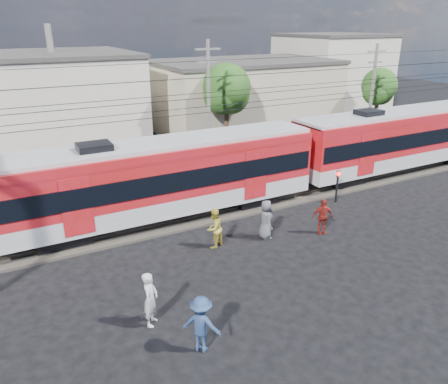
% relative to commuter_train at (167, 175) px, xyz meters
% --- Properties ---
extents(ground, '(120.00, 120.00, 0.00)m').
position_rel_commuter_train_xyz_m(ground, '(-0.22, -8.00, -2.40)').
color(ground, black).
rests_on(ground, ground).
extents(track_bed, '(70.00, 3.40, 0.12)m').
position_rel_commuter_train_xyz_m(track_bed, '(-0.22, 0.00, -2.34)').
color(track_bed, '#2D2823').
rests_on(track_bed, ground).
extents(rail_near, '(70.00, 0.12, 0.12)m').
position_rel_commuter_train_xyz_m(rail_near, '(-0.22, -0.75, -2.22)').
color(rail_near, '#59544C').
rests_on(rail_near, track_bed).
extents(rail_far, '(70.00, 0.12, 0.12)m').
position_rel_commuter_train_xyz_m(rail_far, '(-0.22, 0.75, -2.22)').
color(rail_far, '#59544C').
rests_on(rail_far, track_bed).
extents(commuter_train, '(50.30, 3.08, 4.17)m').
position_rel_commuter_train_xyz_m(commuter_train, '(0.00, 0.00, 0.00)').
color(commuter_train, black).
rests_on(commuter_train, ground).
extents(building_midwest, '(12.24, 12.24, 7.30)m').
position_rel_commuter_train_xyz_m(building_midwest, '(-2.22, 19.00, 1.25)').
color(building_midwest, beige).
rests_on(building_midwest, ground).
extents(building_mideast, '(16.32, 10.20, 6.30)m').
position_rel_commuter_train_xyz_m(building_mideast, '(13.78, 16.00, 0.75)').
color(building_mideast, tan).
rests_on(building_mideast, ground).
extents(building_east, '(10.20, 10.20, 8.30)m').
position_rel_commuter_train_xyz_m(building_east, '(27.78, 20.00, 1.75)').
color(building_east, beige).
rests_on(building_east, ground).
extents(utility_pole_mid, '(1.80, 0.24, 8.50)m').
position_rel_commuter_train_xyz_m(utility_pole_mid, '(5.78, 7.00, 2.13)').
color(utility_pole_mid, slate).
rests_on(utility_pole_mid, ground).
extents(utility_pole_east, '(1.80, 0.24, 8.00)m').
position_rel_commuter_train_xyz_m(utility_pole_east, '(19.78, 6.00, 1.88)').
color(utility_pole_east, slate).
rests_on(utility_pole_east, ground).
extents(tree_near, '(3.82, 3.64, 6.72)m').
position_rel_commuter_train_xyz_m(tree_near, '(8.96, 10.09, 2.26)').
color(tree_near, '#382619').
rests_on(tree_near, ground).
extents(tree_far, '(3.36, 3.12, 5.76)m').
position_rel_commuter_train_xyz_m(tree_far, '(23.96, 9.09, 1.59)').
color(tree_far, '#382619').
rests_on(tree_far, ground).
extents(pedestrian_a, '(0.80, 0.85, 1.96)m').
position_rel_commuter_train_xyz_m(pedestrian_a, '(-3.62, -7.59, -1.42)').
color(pedestrian_a, silver).
rests_on(pedestrian_a, ground).
extents(pedestrian_b, '(1.11, 1.01, 1.85)m').
position_rel_commuter_train_xyz_m(pedestrian_b, '(0.70, -3.76, -1.48)').
color(pedestrian_b, gold).
rests_on(pedestrian_b, ground).
extents(pedestrian_c, '(1.38, 1.37, 1.91)m').
position_rel_commuter_train_xyz_m(pedestrian_c, '(-2.67, -9.53, -1.45)').
color(pedestrian_c, navy).
rests_on(pedestrian_c, ground).
extents(pedestrian_d, '(1.12, 0.75, 1.77)m').
position_rel_commuter_train_xyz_m(pedestrian_d, '(5.88, -4.99, -1.52)').
color(pedestrian_d, maroon).
rests_on(pedestrian_d, ground).
extents(pedestrian_e, '(0.73, 1.00, 1.89)m').
position_rel_commuter_train_xyz_m(pedestrian_e, '(3.23, -4.10, -1.45)').
color(pedestrian_e, '#4D4E53').
rests_on(pedestrian_e, ground).
extents(car_silver, '(4.40, 2.12, 1.45)m').
position_rel_commuter_train_xyz_m(car_silver, '(19.05, 5.91, -1.68)').
color(car_silver, '#A7A9AE').
rests_on(car_silver, ground).
extents(car_white, '(4.16, 2.15, 1.31)m').
position_rel_commuter_train_xyz_m(car_white, '(24.02, 5.76, -1.75)').
color(car_white, silver).
rests_on(car_white, ground).
extents(crossing_signal, '(0.27, 0.27, 1.88)m').
position_rel_commuter_train_xyz_m(crossing_signal, '(9.15, -2.33, -1.10)').
color(crossing_signal, black).
rests_on(crossing_signal, ground).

